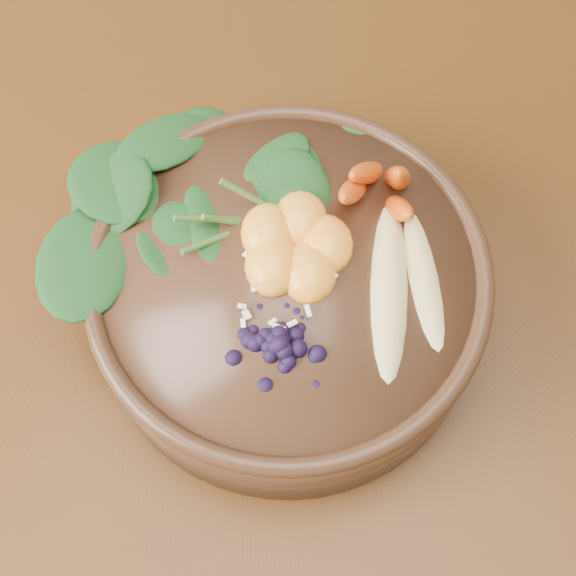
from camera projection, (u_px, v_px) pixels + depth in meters
name	position (u px, v px, depth m)	size (l,w,h in m)	color
ground	(341.00, 539.00, 1.26)	(4.00, 4.00, 0.00)	#381E0F
dining_table	(388.00, 421.00, 0.66)	(1.60, 0.90, 0.75)	#331C0C
stoneware_bowl	(288.00, 294.00, 0.57)	(0.28, 0.28, 0.07)	#3D2616
kale_heap	(241.00, 174.00, 0.55)	(0.18, 0.16, 0.04)	#1A4C1C
carrot_cluster	(381.00, 158.00, 0.53)	(0.06, 0.06, 0.08)	#DD4E13
banana_halves	(409.00, 275.00, 0.52)	(0.06, 0.15, 0.03)	#E0CC84
mandarin_cluster	(295.00, 238.00, 0.53)	(0.08, 0.09, 0.03)	orange
blueberry_pile	(277.00, 338.00, 0.49)	(0.13, 0.10, 0.04)	black
coconut_flakes	(286.00, 294.00, 0.52)	(0.09, 0.07, 0.01)	white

